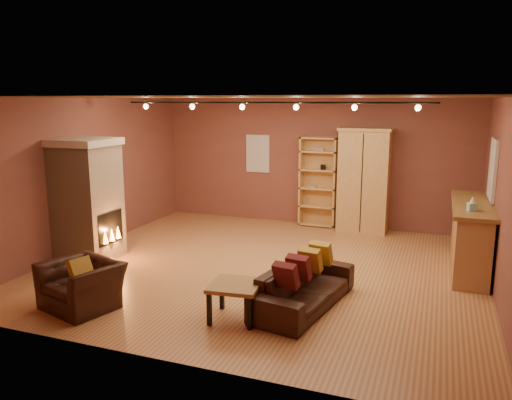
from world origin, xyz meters
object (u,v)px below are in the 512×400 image
at_px(bar_counter, 470,236).
at_px(armchair, 81,277).
at_px(armoire, 364,180).
at_px(coffee_table, 235,289).
at_px(fireplace, 88,200).
at_px(bookcase, 319,181).
at_px(loveseat, 304,279).

distance_m(bar_counter, armchair, 6.07).
relative_size(armoire, coffee_table, 3.17).
height_order(fireplace, bookcase, fireplace).
bearing_deg(fireplace, bar_counter, 15.28).
xyz_separation_m(fireplace, bookcase, (3.20, 3.74, -0.06)).
relative_size(bookcase, loveseat, 1.00).
bearing_deg(fireplace, bookcase, 49.46).
bearing_deg(armchair, loveseat, 37.60).
height_order(armoire, coffee_table, armoire).
bearing_deg(armoire, armchair, -118.61).
bearing_deg(coffee_table, bookcase, 91.79).
xyz_separation_m(bookcase, loveseat, (0.88, -4.45, -0.62)).
relative_size(armoire, bar_counter, 0.93).
bearing_deg(coffee_table, armoire, 80.34).
distance_m(armchair, coffee_table, 2.11).
bearing_deg(loveseat, bookcase, 21.37).
distance_m(bar_counter, coffee_table, 4.24).
relative_size(bookcase, bar_counter, 0.84).
distance_m(fireplace, coffee_table, 3.71).
bearing_deg(fireplace, loveseat, -9.86).
bearing_deg(armoire, loveseat, -91.69).
bearing_deg(coffee_table, loveseat, 44.05).
distance_m(bar_counter, loveseat, 3.24).
relative_size(bookcase, armchair, 1.79).
height_order(bookcase, armoire, armoire).
bearing_deg(fireplace, armoire, 40.30).
bearing_deg(bar_counter, armoire, 137.41).
distance_m(loveseat, armchair, 3.00).
distance_m(bookcase, armoire, 1.03).
xyz_separation_m(fireplace, armchair, (1.29, -1.79, -0.64)).
bearing_deg(bar_counter, armchair, -144.79).
xyz_separation_m(fireplace, bar_counter, (6.24, 1.71, -0.49)).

